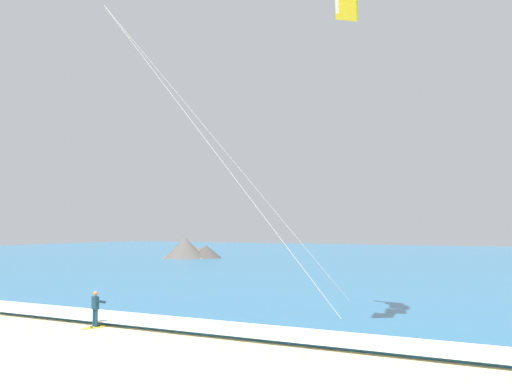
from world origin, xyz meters
name	(u,v)px	position (x,y,z in m)	size (l,w,h in m)	color
sea	(415,260)	(0.00, 71.51, 0.10)	(200.00, 120.00, 0.20)	teal
surf_foam	(121,318)	(0.00, 12.51, 0.22)	(200.00, 2.96, 0.04)	white
surfboard	(95,327)	(0.02, 10.71, 0.03)	(0.80, 1.47, 0.09)	yellow
kitesurfer	(96,307)	(0.02, 10.72, 0.94)	(0.61, 0.61, 1.69)	#143347
headland_left	(191,250)	(-29.18, 59.74, 1.27)	(9.61, 9.34, 3.20)	#56514C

